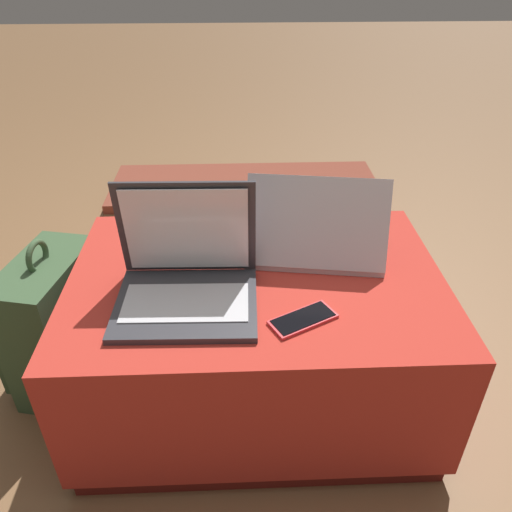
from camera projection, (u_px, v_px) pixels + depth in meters
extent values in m
plane|color=brown|center=(256.00, 391.00, 1.51)|extent=(14.00, 14.00, 0.00)
cube|color=maroon|center=(256.00, 385.00, 1.50)|extent=(0.92, 0.63, 0.05)
cube|color=#B22D23|center=(256.00, 331.00, 1.38)|extent=(0.96, 0.66, 0.38)
cube|color=#333338|center=(186.00, 304.00, 1.16)|extent=(0.33, 0.26, 0.02)
cube|color=#B2B2B7|center=(186.00, 302.00, 1.15)|extent=(0.29, 0.15, 0.00)
cube|color=#333338|center=(187.00, 229.00, 1.18)|extent=(0.33, 0.04, 0.26)
cube|color=white|center=(187.00, 231.00, 1.18)|extent=(0.29, 0.04, 0.23)
cube|color=silver|center=(314.00, 247.00, 1.37)|extent=(0.39, 0.28, 0.02)
cube|color=#B2B2B7|center=(314.00, 243.00, 1.37)|extent=(0.33, 0.17, 0.00)
cube|color=silver|center=(317.00, 223.00, 1.25)|extent=(0.37, 0.15, 0.22)
cube|color=#1E4799|center=(317.00, 223.00, 1.25)|extent=(0.33, 0.13, 0.19)
cube|color=red|center=(303.00, 319.00, 1.12)|extent=(0.17, 0.13, 0.01)
cube|color=black|center=(303.00, 318.00, 1.12)|extent=(0.15, 0.12, 0.00)
cube|color=#385133|center=(57.00, 324.00, 1.45)|extent=(0.23, 0.35, 0.42)
cube|color=#2F452B|center=(32.00, 341.00, 1.51)|extent=(0.11, 0.27, 0.19)
torus|color=#385133|center=(38.00, 257.00, 1.32)|extent=(0.04, 0.10, 0.09)
cube|color=brown|center=(245.00, 186.00, 2.66)|extent=(1.40, 0.50, 0.04)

